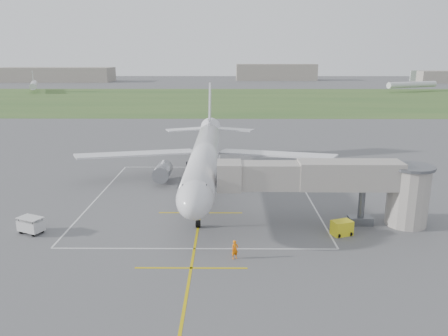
{
  "coord_description": "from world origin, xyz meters",
  "views": [
    {
      "loc": [
        3.18,
        -59.13,
        18.23
      ],
      "look_at": [
        2.76,
        -4.0,
        4.0
      ],
      "focal_mm": 35.0,
      "sensor_mm": 36.0,
      "label": 1
    }
  ],
  "objects_px": {
    "airliner": "(205,157)",
    "jet_bridge": "(342,183)",
    "gpu_unit": "(342,228)",
    "baggage_cart": "(31,225)",
    "ramp_worker_nose": "(235,250)",
    "ramp_worker_wing": "(165,175)"
  },
  "relations": [
    {
      "from": "gpu_unit",
      "to": "ramp_worker_nose",
      "type": "xyz_separation_m",
      "value": [
        -11.29,
        -5.62,
        0.13
      ]
    },
    {
      "from": "jet_bridge",
      "to": "baggage_cart",
      "type": "distance_m",
      "value": 33.58
    },
    {
      "from": "jet_bridge",
      "to": "baggage_cart",
      "type": "height_order",
      "value": "jet_bridge"
    },
    {
      "from": "jet_bridge",
      "to": "airliner",
      "type": "bearing_deg",
      "value": 137.81
    },
    {
      "from": "ramp_worker_wing",
      "to": "baggage_cart",
      "type": "bearing_deg",
      "value": 121.37
    },
    {
      "from": "gpu_unit",
      "to": "baggage_cart",
      "type": "relative_size",
      "value": 0.81
    },
    {
      "from": "ramp_worker_nose",
      "to": "ramp_worker_wing",
      "type": "height_order",
      "value": "ramp_worker_wing"
    },
    {
      "from": "ramp_worker_wing",
      "to": "ramp_worker_nose",
      "type": "bearing_deg",
      "value": 172.67
    },
    {
      "from": "gpu_unit",
      "to": "baggage_cart",
      "type": "height_order",
      "value": "baggage_cart"
    },
    {
      "from": "ramp_worker_nose",
      "to": "ramp_worker_wing",
      "type": "relative_size",
      "value": 0.92
    },
    {
      "from": "gpu_unit",
      "to": "ramp_worker_wing",
      "type": "height_order",
      "value": "ramp_worker_wing"
    },
    {
      "from": "airliner",
      "to": "jet_bridge",
      "type": "xyz_separation_m",
      "value": [
        15.72,
        -14.25,
        0.35
      ]
    },
    {
      "from": "jet_bridge",
      "to": "gpu_unit",
      "type": "bearing_deg",
      "value": -100.16
    },
    {
      "from": "ramp_worker_nose",
      "to": "ramp_worker_wing",
      "type": "xyz_separation_m",
      "value": [
        -10.05,
        25.61,
        0.08
      ]
    },
    {
      "from": "airliner",
      "to": "gpu_unit",
      "type": "distance_m",
      "value": 23.25
    },
    {
      "from": "airliner",
      "to": "jet_bridge",
      "type": "height_order",
      "value": "airliner"
    },
    {
      "from": "jet_bridge",
      "to": "gpu_unit",
      "type": "relative_size",
      "value": 9.77
    },
    {
      "from": "jet_bridge",
      "to": "ramp_worker_wing",
      "type": "height_order",
      "value": "jet_bridge"
    },
    {
      "from": "ramp_worker_nose",
      "to": "ramp_worker_wing",
      "type": "bearing_deg",
      "value": 85.13
    },
    {
      "from": "airliner",
      "to": "jet_bridge",
      "type": "relative_size",
      "value": 2.0
    },
    {
      "from": "jet_bridge",
      "to": "gpu_unit",
      "type": "xyz_separation_m",
      "value": [
        -0.53,
        -2.97,
        -3.98
      ]
    },
    {
      "from": "jet_bridge",
      "to": "ramp_worker_nose",
      "type": "relative_size",
      "value": 13.08
    }
  ]
}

